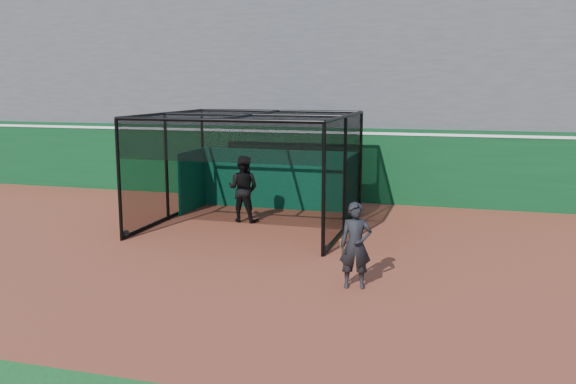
# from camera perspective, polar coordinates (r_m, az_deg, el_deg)

# --- Properties ---
(ground) EXTENTS (120.00, 120.00, 0.00)m
(ground) POSITION_cam_1_polar(r_m,az_deg,el_deg) (13.34, -6.24, -7.19)
(ground) COLOR brown
(ground) RESTS_ON ground
(outfield_wall) EXTENTS (50.00, 0.50, 2.50)m
(outfield_wall) POSITION_cam_1_polar(r_m,az_deg,el_deg) (21.02, 2.52, 2.78)
(outfield_wall) COLOR #0A3B19
(outfield_wall) RESTS_ON ground
(grandstand) EXTENTS (50.00, 7.85, 8.95)m
(grandstand) POSITION_cam_1_polar(r_m,az_deg,el_deg) (24.54, 4.70, 11.25)
(grandstand) COLOR #4C4C4F
(grandstand) RESTS_ON ground
(batting_cage) EXTENTS (5.36, 5.22, 3.11)m
(batting_cage) POSITION_cam_1_polar(r_m,az_deg,el_deg) (17.07, -3.38, 1.98)
(batting_cage) COLOR black
(batting_cage) RESTS_ON ground
(batter) EXTENTS (0.98, 0.79, 1.93)m
(batter) POSITION_cam_1_polar(r_m,az_deg,el_deg) (17.65, -4.21, 0.31)
(batter) COLOR black
(batter) RESTS_ON ground
(on_deck_player) EXTENTS (0.70, 0.54, 1.70)m
(on_deck_player) POSITION_cam_1_polar(r_m,az_deg,el_deg) (11.95, 6.34, -5.00)
(on_deck_player) COLOR black
(on_deck_player) RESTS_ON ground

